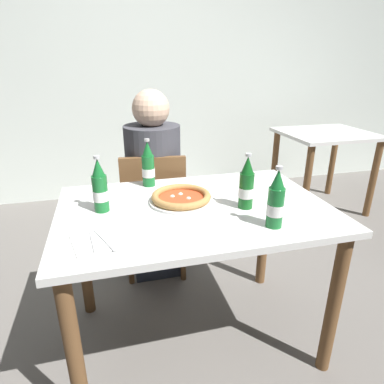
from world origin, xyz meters
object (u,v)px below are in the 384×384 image
Objects in this scene: beer_bottle_right at (246,185)px; beer_bottle_extra at (100,188)px; dining_table_background at (324,149)px; beer_bottle_left at (148,166)px; pizza_margherita_near at (181,198)px; diner_seated at (154,191)px; chair_behind_table at (155,208)px; dining_table_main at (195,229)px; napkin_with_cutlery at (99,241)px; beer_bottle_center at (276,202)px.

beer_bottle_right and beer_bottle_extra have the same top height.
beer_bottle_right is at bearing -135.52° from dining_table_background.
pizza_margherita_near is at bearing -66.06° from beer_bottle_left.
dining_table_background is 3.24× the size of beer_bottle_extra.
diner_seated is 1.51× the size of dining_table_background.
chair_behind_table is 3.44× the size of beer_bottle_right.
beer_bottle_extra is at bearing -148.27° from dining_table_background.
beer_bottle_right reaches higher than pizza_margherita_near.
dining_table_main is 0.64m from chair_behind_table.
dining_table_main is 4.86× the size of beer_bottle_right.
diner_seated reaches higher than napkin_with_cutlery.
dining_table_background is at bearing 49.08° from beer_bottle_center.
dining_table_background is 2.07m from pizza_margherita_near.
beer_bottle_left and beer_bottle_center have the same top height.
beer_bottle_right is (0.31, -0.68, 0.37)m from chair_behind_table.
dining_table_background is at bearing 28.96° from beer_bottle_left.
beer_bottle_extra is (-0.30, -0.55, 0.37)m from chair_behind_table.
napkin_with_cutlery is (-0.67, 0.05, -0.10)m from beer_bottle_center.
chair_behind_table is 0.92m from napkin_with_cutlery.
chair_behind_table is 1.01m from beer_bottle_center.
beer_bottle_center is at bearing -54.61° from beer_bottle_left.
beer_bottle_left reaches higher than dining_table_background.
dining_table_background is at bearing -149.98° from chair_behind_table.
dining_table_main is at bearing -8.23° from beer_bottle_extra.
dining_table_main is at bearing -82.22° from diner_seated.
beer_bottle_left is (-0.16, 0.32, 0.22)m from dining_table_main.
pizza_margherita_near is 0.30m from beer_bottle_right.
dining_table_main is 1.41× the size of chair_behind_table.
pizza_margherita_near is at bearing 103.47° from chair_behind_table.
dining_table_background is 3.24× the size of beer_bottle_center.
beer_bottle_center reaches higher than dining_table_background.
chair_behind_table is 1.84m from dining_table_background.
beer_bottle_right is at bearing 13.03° from napkin_with_cutlery.
beer_bottle_center is (-1.35, -1.56, 0.26)m from dining_table_background.
chair_behind_table is 0.48m from beer_bottle_left.
beer_bottle_right is (-1.39, -1.36, 0.26)m from dining_table_background.
beer_bottle_right reaches higher than dining_table_background.
dining_table_main is 0.99× the size of diner_seated.
beer_bottle_center is 1.00× the size of beer_bottle_right.
napkin_with_cutlery is at bearing 77.01° from chair_behind_table.
diner_seated is 5.60× the size of napkin_with_cutlery.
dining_table_background is 3.24× the size of beer_bottle_left.
beer_bottle_left is at bearing 85.90° from chair_behind_table.
dining_table_main is at bearing -53.17° from pizza_margherita_near.
dining_table_main is 0.42m from beer_bottle_left.
dining_table_main is 0.42m from beer_bottle_center.
dining_table_main is at bearing 133.93° from beer_bottle_center.
chair_behind_table is 1.06× the size of dining_table_background.
pizza_margherita_near is at bearing 132.65° from beer_bottle_center.
beer_bottle_right is (0.30, -0.73, 0.27)m from diner_seated.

